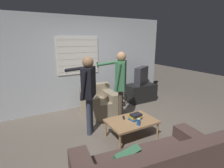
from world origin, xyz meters
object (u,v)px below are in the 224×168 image
at_px(spare_remote, 124,118).
at_px(person_right_standing, 120,79).
at_px(armchair_beige, 99,103).
at_px(book_stack, 135,117).
at_px(floor_fan, 123,100).
at_px(person_left_standing, 88,86).
at_px(tv, 141,76).
at_px(coffee_table, 131,122).
at_px(soda_can, 139,122).

bearing_deg(spare_remote, person_right_standing, 92.14).
distance_m(armchair_beige, spare_remote, 1.20).
xyz_separation_m(book_stack, floor_fan, (0.71, 1.59, -0.26)).
height_order(person_left_standing, person_right_standing, person_right_standing).
relative_size(armchair_beige, tv, 1.24).
relative_size(coffee_table, soda_can, 7.56).
distance_m(armchair_beige, tv, 1.73).
relative_size(tv, book_stack, 2.57).
relative_size(book_stack, soda_can, 2.11).
distance_m(person_right_standing, soda_can, 1.08).
distance_m(person_left_standing, book_stack, 1.12).
xyz_separation_m(armchair_beige, tv, (1.63, 0.33, 0.50)).
height_order(coffee_table, floor_fan, same).
height_order(book_stack, soda_can, soda_can).
height_order(armchair_beige, coffee_table, armchair_beige).
xyz_separation_m(soda_can, floor_fan, (0.79, 1.81, -0.27)).
bearing_deg(coffee_table, floor_fan, 63.40).
bearing_deg(coffee_table, person_right_standing, 78.21).
distance_m(armchair_beige, floor_fan, 0.92).
relative_size(tv, spare_remote, 5.07).
height_order(tv, floor_fan, tv).
relative_size(soda_can, spare_remote, 0.94).
bearing_deg(soda_can, person_left_standing, 129.29).
distance_m(tv, person_right_standing, 1.76).
relative_size(tv, person_right_standing, 0.41).
bearing_deg(tv, armchair_beige, -18.90).
xyz_separation_m(person_right_standing, book_stack, (-0.05, -0.66, -0.63)).
distance_m(tv, floor_fan, 0.98).
bearing_deg(person_right_standing, floor_fan, 3.43).
bearing_deg(armchair_beige, person_left_standing, 54.27).
xyz_separation_m(armchair_beige, person_left_standing, (-0.58, -0.77, 0.71)).
distance_m(person_right_standing, book_stack, 0.91).
bearing_deg(floor_fan, book_stack, -114.00).
height_order(person_left_standing, book_stack, person_left_standing).
xyz_separation_m(coffee_table, spare_remote, (-0.08, 0.16, 0.05)).
relative_size(armchair_beige, person_right_standing, 0.50).
xyz_separation_m(coffee_table, book_stack, (0.09, -0.00, 0.10)).
bearing_deg(person_right_standing, person_left_standing, 133.37).
bearing_deg(soda_can, floor_fan, 66.34).
height_order(coffee_table, person_right_standing, person_right_standing).
height_order(person_right_standing, floor_fan, person_right_standing).
bearing_deg(armchair_beige, coffee_table, 94.68).
xyz_separation_m(tv, spare_remote, (-1.62, -1.52, -0.42)).
bearing_deg(coffee_table, person_left_standing, 138.03).
xyz_separation_m(armchair_beige, book_stack, (0.17, -1.36, 0.13)).
distance_m(tv, spare_remote, 2.27).
bearing_deg(book_stack, person_left_standing, 141.58).
bearing_deg(person_left_standing, person_right_standing, -49.03).
relative_size(person_left_standing, person_right_standing, 0.96).
relative_size(coffee_table, person_right_standing, 0.57).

